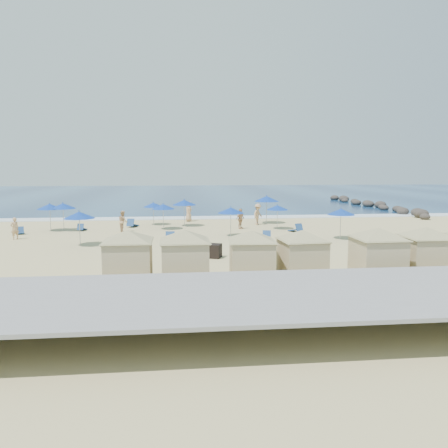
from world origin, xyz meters
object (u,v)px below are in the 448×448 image
at_px(cabana_1, 185,251).
at_px(umbrella_1, 63,206).
at_px(trash_bin, 214,251).
at_px(cabana_3, 302,249).
at_px(beachgoer_3, 258,214).
at_px(beachgoer_2, 240,219).
at_px(umbrella_6, 231,210).
at_px(umbrella_8, 277,207).
at_px(umbrella_4, 163,207).
at_px(umbrella_5, 184,202).
at_px(beachgoer_4, 189,211).
at_px(umbrella_0, 50,207).
at_px(umbrella_7, 267,199).
at_px(cabana_0, 128,251).
at_px(cabana_4, 378,248).
at_px(cabana_2, 252,250).
at_px(beachgoer_1, 123,221).
at_px(beachgoer_0, 15,228).
at_px(umbrella_3, 153,205).
at_px(umbrella_2, 79,215).
at_px(rock_jetty, 373,205).
at_px(umbrella_9, 341,212).
at_px(cabana_5, 426,246).

bearing_deg(cabana_1, umbrella_1, 118.24).
distance_m(trash_bin, cabana_3, 6.56).
relative_size(trash_bin, beachgoer_3, 0.41).
bearing_deg(beachgoer_2, umbrella_6, -154.25).
bearing_deg(umbrella_8, cabana_1, -115.42).
height_order(umbrella_4, beachgoer_3, umbrella_4).
bearing_deg(umbrella_5, beachgoer_4, 82.59).
height_order(umbrella_0, umbrella_7, umbrella_7).
height_order(trash_bin, cabana_0, cabana_0).
bearing_deg(umbrella_5, cabana_1, -90.92).
xyz_separation_m(cabana_4, beachgoer_3, (-1.72, 19.79, -0.59)).
height_order(beachgoer_2, beachgoer_4, beachgoer_4).
relative_size(cabana_4, umbrella_4, 1.96).
height_order(umbrella_1, umbrella_5, umbrella_5).
relative_size(cabana_2, cabana_3, 1.01).
bearing_deg(umbrella_4, umbrella_7, 17.56).
xyz_separation_m(cabana_1, beachgoer_1, (-4.59, 16.42, -0.69)).
bearing_deg(umbrella_1, cabana_2, -54.49).
bearing_deg(umbrella_6, cabana_0, -115.06).
distance_m(beachgoer_1, beachgoer_3, 11.84).
bearing_deg(cabana_0, beachgoer_0, 125.21).
distance_m(umbrella_4, beachgoer_0, 11.12).
relative_size(umbrella_3, umbrella_5, 0.86).
bearing_deg(umbrella_2, beachgoer_1, 71.43).
height_order(rock_jetty, cabana_3, cabana_3).
distance_m(umbrella_1, beachgoer_1, 5.08).
relative_size(cabana_2, umbrella_6, 1.82).
bearing_deg(beachgoer_4, beachgoer_0, 113.75).
bearing_deg(beachgoer_3, cabana_0, -165.82).
relative_size(cabana_3, umbrella_2, 1.73).
bearing_deg(umbrella_6, umbrella_4, 139.61).
xyz_separation_m(umbrella_7, beachgoer_0, (-19.57, -6.86, -1.47)).
bearing_deg(beachgoer_3, beachgoer_2, -178.93).
xyz_separation_m(umbrella_9, beachgoer_2, (-6.29, 6.06, -1.12)).
relative_size(cabana_0, umbrella_2, 1.82).
xyz_separation_m(cabana_1, umbrella_3, (-2.40, 20.44, 0.25)).
height_order(cabana_5, umbrella_2, cabana_5).
xyz_separation_m(beachgoer_0, beachgoer_1, (7.20, 2.87, 0.06)).
relative_size(cabana_0, beachgoer_0, 2.70).
distance_m(umbrella_9, beachgoer_3, 9.57).
relative_size(umbrella_0, beachgoer_1, 1.35).
relative_size(umbrella_5, umbrella_9, 1.05).
bearing_deg(trash_bin, umbrella_3, 126.70).
height_order(cabana_0, umbrella_9, cabana_0).
bearing_deg(beachgoer_0, umbrella_2, 103.97).
xyz_separation_m(beachgoer_1, beachgoer_4, (5.35, 6.27, 0.10)).
bearing_deg(cabana_3, beachgoer_0, 142.09).
xyz_separation_m(umbrella_3, beachgoer_2, (7.31, -3.30, -0.94)).
bearing_deg(umbrella_9, cabana_0, -141.55).
bearing_deg(umbrella_1, umbrella_2, -68.67).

